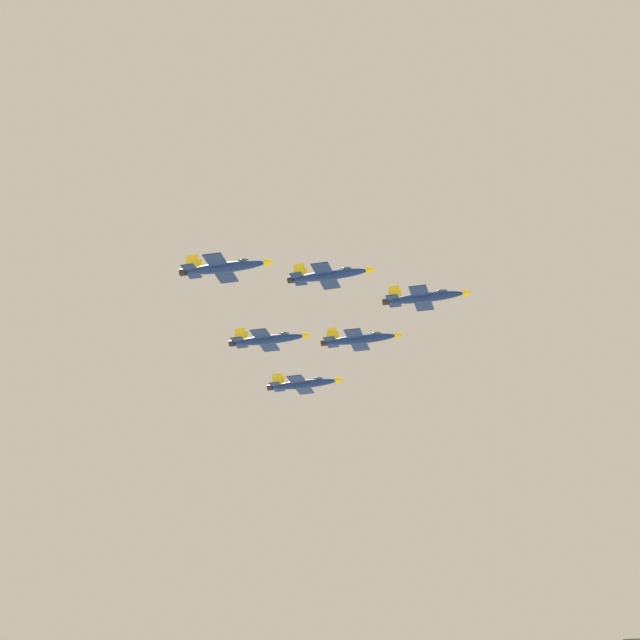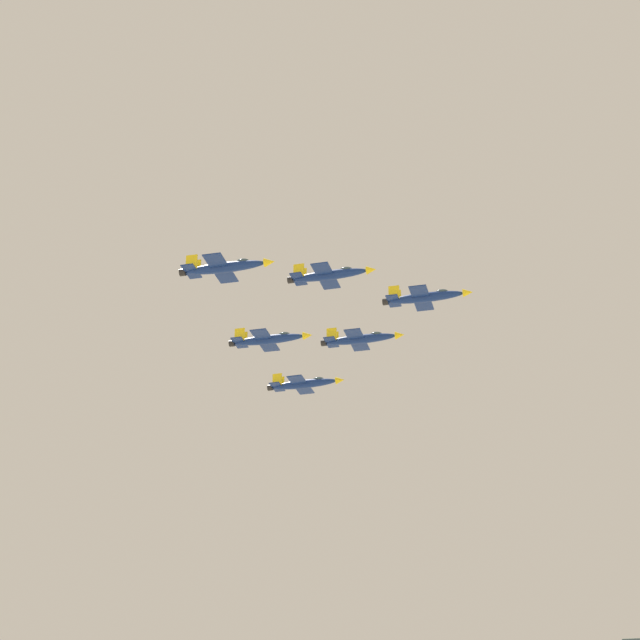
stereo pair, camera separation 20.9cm
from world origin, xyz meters
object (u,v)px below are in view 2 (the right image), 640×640
jet_left_wingman (361,339)px  jet_left_outer (304,384)px  jet_lead (425,297)px  jet_right_outer (225,267)px  jet_slot_rear (269,339)px  jet_right_wingman (330,275)px

jet_left_wingman → jet_left_outer: jet_left_wingman is taller
jet_lead → jet_left_wingman: jet_lead is taller
jet_right_outer → jet_slot_rear: 29.07m
jet_right_wingman → jet_slot_rear: 23.10m
jet_right_wingman → jet_right_outer: bearing=-139.4°
jet_lead → jet_right_wingman: (-14.33, 17.21, -0.09)m
jet_left_wingman → jet_right_outer: (-43.33, 17.50, -2.78)m
jet_lead → jet_left_wingman: bearing=139.2°
jet_lead → jet_left_wingman: size_ratio=1.00×
jet_lead → jet_right_wingman: bearing=-140.1°
jet_left_outer → jet_slot_rear: size_ratio=1.03×
jet_right_outer → jet_slot_rear: bearing=89.0°
jet_right_wingman → jet_right_outer: (-14.33, 17.20, -3.73)m
jet_right_wingman → jet_slot_rear: (14.67, 16.91, -5.69)m
jet_lead → jet_left_outer: (29.34, 33.83, -4.26)m
jet_left_outer → jet_right_outer: 58.00m
jet_left_outer → jet_slot_rear: bearing=-89.0°
jet_left_wingman → jet_right_wingman: jet_right_wingman is taller
jet_right_wingman → jet_right_outer: jet_right_wingman is taller
jet_left_wingman → jet_slot_rear: 22.89m
jet_lead → jet_right_outer: bearing=-140.1°
jet_lead → jet_slot_rear: size_ratio=1.03×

